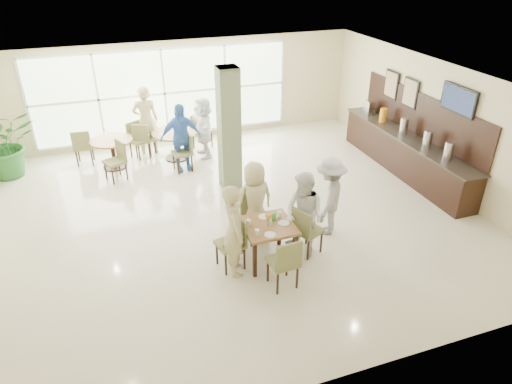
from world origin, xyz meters
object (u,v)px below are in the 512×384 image
object	(u,v)px
buffet_counter	(406,151)
main_table	(268,230)
teen_left	(234,230)
round_table_right	(175,138)
potted_plant	(4,144)
teen_far	(255,200)
teen_standing	(329,197)
round_table_left	(112,147)
adult_a	(181,138)
adult_b	(203,127)
teen_right	(304,215)
adult_standing	(146,120)

from	to	relation	value
buffet_counter	main_table	bearing A→B (deg)	-152.94
teen_left	round_table_right	bearing A→B (deg)	4.67
potted_plant	teen_left	xyz separation A→B (m)	(4.12, -5.43, 0.02)
teen_far	teen_left	bearing A→B (deg)	45.65
teen_far	teen_standing	bearing A→B (deg)	156.36
round_table_left	teen_far	world-z (taller)	teen_far
round_table_left	adult_a	size ratio (longest dim) A/B	0.61
buffet_counter	teen_left	bearing A→B (deg)	-154.90
potted_plant	adult_b	size ratio (longest dim) A/B	1.02
main_table	teen_right	world-z (taller)	teen_right
round_table_left	adult_b	bearing A→B (deg)	-1.59
main_table	adult_a	xyz separation A→B (m)	(-0.70, 4.22, 0.21)
teen_right	main_table	bearing A→B (deg)	-112.66
teen_far	teen_standing	size ratio (longest dim) A/B	0.98
teen_far	adult_b	xyz separation A→B (m)	(-0.03, 4.03, 0.03)
teen_right	teen_standing	size ratio (longest dim) A/B	1.02
round_table_left	adult_standing	xyz separation A→B (m)	(0.96, 0.62, 0.37)
round_table_left	teen_left	distance (m)	5.34
main_table	teen_far	size ratio (longest dim) A/B	0.57
round_table_right	adult_a	bearing A→B (deg)	-87.78
main_table	buffet_counter	distance (m)	5.03
main_table	adult_b	size ratio (longest dim) A/B	0.55
adult_standing	teen_left	bearing A→B (deg)	96.20
buffet_counter	teen_left	world-z (taller)	buffet_counter
round_table_left	potted_plant	distance (m)	2.48
teen_right	adult_standing	bearing A→B (deg)	176.69
round_table_left	teen_right	xyz separation A→B (m)	(3.02, -4.93, 0.24)
teen_standing	buffet_counter	bearing A→B (deg)	158.91
round_table_right	adult_a	distance (m)	0.79
main_table	adult_b	world-z (taller)	adult_b
round_table_right	adult_standing	distance (m)	0.94
teen_left	teen_standing	size ratio (longest dim) A/B	1.07
round_table_left	teen_left	size ratio (longest dim) A/B	0.62
potted_plant	adult_a	xyz separation A→B (m)	(4.06, -1.10, 0.04)
adult_a	buffet_counter	bearing A→B (deg)	-24.39
teen_far	adult_standing	bearing A→B (deg)	-81.93
adult_standing	round_table_right	bearing A→B (deg)	135.16
round_table_right	adult_standing	xyz separation A→B (m)	(-0.63, 0.61, 0.34)
round_table_right	buffet_counter	bearing A→B (deg)	-27.11
teen_right	adult_standing	distance (m)	5.93
main_table	round_table_left	distance (m)	5.47
buffet_counter	teen_far	distance (m)	4.66
teen_standing	round_table_right	bearing A→B (deg)	-115.96
round_table_right	teen_left	world-z (taller)	teen_left
teen_left	teen_right	world-z (taller)	teen_left
round_table_right	teen_standing	distance (m)	4.98
buffet_counter	teen_standing	world-z (taller)	buffet_counter
teen_right	teen_left	bearing A→B (deg)	-108.33
potted_plant	teen_far	size ratio (longest dim) A/B	1.06
round_table_right	teen_right	size ratio (longest dim) A/B	0.74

